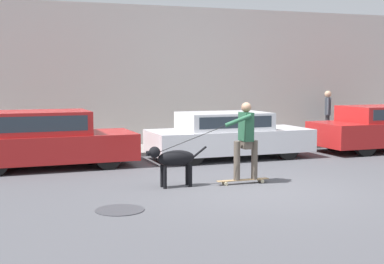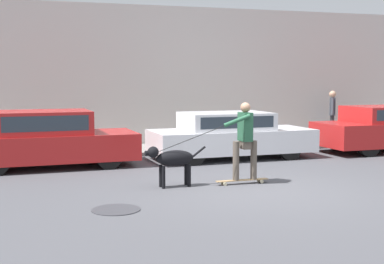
{
  "view_description": "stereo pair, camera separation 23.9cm",
  "coord_description": "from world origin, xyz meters",
  "px_view_note": "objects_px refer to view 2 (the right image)",
  "views": [
    {
      "loc": [
        -4.34,
        -9.09,
        2.09
      ],
      "look_at": [
        -0.68,
        1.75,
        0.95
      ],
      "focal_mm": 50.0,
      "sensor_mm": 36.0,
      "label": 1
    },
    {
      "loc": [
        -4.11,
        -9.16,
        2.09
      ],
      "look_at": [
        -0.68,
        1.75,
        0.95
      ],
      "focal_mm": 50.0,
      "sensor_mm": 36.0,
      "label": 2
    }
  ],
  "objects_px": {
    "parked_car_1": "(230,136)",
    "pedestrian_with_bag": "(332,112)",
    "skateboarder": "(244,138)",
    "parked_car_0": "(49,140)",
    "dog": "(172,159)"
  },
  "relations": [
    {
      "from": "dog",
      "to": "pedestrian_with_bag",
      "type": "distance_m",
      "value": 8.9
    },
    {
      "from": "pedestrian_with_bag",
      "to": "skateboarder",
      "type": "bearing_deg",
      "value": -104.59
    },
    {
      "from": "parked_car_0",
      "to": "skateboarder",
      "type": "height_order",
      "value": "skateboarder"
    },
    {
      "from": "parked_car_0",
      "to": "pedestrian_with_bag",
      "type": "height_order",
      "value": "pedestrian_with_bag"
    },
    {
      "from": "parked_car_0",
      "to": "parked_car_1",
      "type": "relative_size",
      "value": 0.94
    },
    {
      "from": "parked_car_1",
      "to": "skateboarder",
      "type": "relative_size",
      "value": 1.84
    },
    {
      "from": "parked_car_0",
      "to": "pedestrian_with_bag",
      "type": "bearing_deg",
      "value": 12.53
    },
    {
      "from": "parked_car_1",
      "to": "pedestrian_with_bag",
      "type": "height_order",
      "value": "pedestrian_with_bag"
    },
    {
      "from": "parked_car_1",
      "to": "dog",
      "type": "bearing_deg",
      "value": -129.86
    },
    {
      "from": "skateboarder",
      "to": "pedestrian_with_bag",
      "type": "bearing_deg",
      "value": -134.84
    },
    {
      "from": "parked_car_1",
      "to": "dog",
      "type": "relative_size",
      "value": 3.46
    },
    {
      "from": "skateboarder",
      "to": "pedestrian_with_bag",
      "type": "xyz_separation_m",
      "value": [
        5.53,
        5.64,
        0.07
      ]
    },
    {
      "from": "dog",
      "to": "pedestrian_with_bag",
      "type": "height_order",
      "value": "pedestrian_with_bag"
    },
    {
      "from": "skateboarder",
      "to": "dog",
      "type": "bearing_deg",
      "value": -5.35
    },
    {
      "from": "dog",
      "to": "parked_car_1",
      "type": "bearing_deg",
      "value": -132.33
    }
  ]
}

